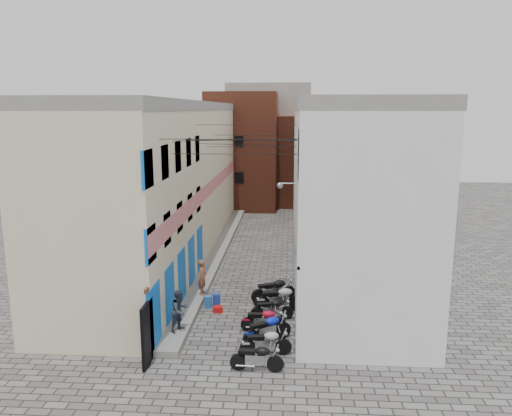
% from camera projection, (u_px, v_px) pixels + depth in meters
% --- Properties ---
extents(ground, '(90.00, 90.00, 0.00)m').
position_uv_depth(ground, '(223.00, 360.00, 17.28)').
color(ground, '#4F4C4A').
rests_on(ground, ground).
extents(plinth, '(0.90, 26.00, 0.25)m').
position_uv_depth(plinth, '(219.00, 251.00, 30.12)').
color(plinth, slate).
rests_on(plinth, ground).
extents(building_left, '(5.10, 27.00, 9.00)m').
position_uv_depth(building_left, '(168.00, 179.00, 29.42)').
color(building_left, beige).
rests_on(building_left, ground).
extents(building_right, '(5.94, 26.00, 9.00)m').
position_uv_depth(building_right, '(338.00, 181.00, 28.78)').
color(building_right, silver).
rests_on(building_right, ground).
extents(building_far_brick_left, '(6.00, 6.00, 10.00)m').
position_uv_depth(building_far_brick_left, '(243.00, 151.00, 43.85)').
color(building_far_brick_left, brown).
rests_on(building_far_brick_left, ground).
extents(building_far_brick_right, '(5.00, 6.00, 8.00)m').
position_uv_depth(building_far_brick_right, '(299.00, 160.00, 45.65)').
color(building_far_brick_right, brown).
rests_on(building_far_brick_right, ground).
extents(building_far_concrete, '(8.00, 5.00, 11.00)m').
position_uv_depth(building_far_concrete, '(269.00, 141.00, 49.48)').
color(building_far_concrete, slate).
rests_on(building_far_concrete, ground).
extents(far_shopfront, '(2.00, 0.30, 2.40)m').
position_uv_depth(far_shopfront, '(264.00, 199.00, 41.71)').
color(far_shopfront, black).
rests_on(far_shopfront, ground).
extents(overhead_wires, '(5.80, 13.02, 1.32)m').
position_uv_depth(overhead_wires, '(243.00, 140.00, 23.38)').
color(overhead_wires, black).
rests_on(overhead_wires, ground).
extents(motorcycle_a, '(1.82, 0.63, 1.04)m').
position_uv_depth(motorcycle_a, '(257.00, 356.00, 16.50)').
color(motorcycle_a, black).
rests_on(motorcycle_a, ground).
extents(motorcycle_b, '(1.91, 0.86, 1.07)m').
position_uv_depth(motorcycle_b, '(266.00, 341.00, 17.55)').
color(motorcycle_b, '#A9AAAE').
rests_on(motorcycle_b, ground).
extents(motorcycle_c, '(2.05, 1.66, 1.18)m').
position_uv_depth(motorcycle_c, '(267.00, 328.00, 18.52)').
color(motorcycle_c, '#0C1FBC').
rests_on(motorcycle_c, ground).
extents(motorcycle_d, '(1.82, 0.63, 1.04)m').
position_uv_depth(motorcycle_d, '(264.00, 319.00, 19.46)').
color(motorcycle_d, '#AE0C21').
rests_on(motorcycle_d, ground).
extents(motorcycle_e, '(1.84, 0.82, 1.03)m').
position_uv_depth(motorcycle_e, '(272.00, 308.00, 20.54)').
color(motorcycle_e, black).
rests_on(motorcycle_e, ground).
extents(motorcycle_f, '(2.27, 1.10, 1.26)m').
position_uv_depth(motorcycle_f, '(280.00, 297.00, 21.38)').
color(motorcycle_f, '#A5A6AA').
rests_on(motorcycle_f, ground).
extents(motorcycle_g, '(2.26, 1.41, 1.25)m').
position_uv_depth(motorcycle_g, '(274.00, 289.00, 22.40)').
color(motorcycle_g, black).
rests_on(motorcycle_g, ground).
extents(person_a, '(0.42, 0.61, 1.62)m').
position_uv_depth(person_a, '(203.00, 277.00, 22.67)').
color(person_a, '#995437').
rests_on(person_a, plinth).
extents(person_b, '(0.93, 0.98, 1.60)m').
position_uv_depth(person_b, '(180.00, 310.00, 18.93)').
color(person_b, '#2C3542').
rests_on(person_b, plinth).
extents(water_jug_near, '(0.42, 0.42, 0.53)m').
position_uv_depth(water_jug_near, '(208.00, 302.00, 21.88)').
color(water_jug_near, '#2466B6').
rests_on(water_jug_near, ground).
extents(water_jug_far, '(0.34, 0.34, 0.51)m').
position_uv_depth(water_jug_far, '(216.00, 299.00, 22.20)').
color(water_jug_far, '#213CA6').
rests_on(water_jug_far, ground).
extents(red_crate, '(0.43, 0.34, 0.25)m').
position_uv_depth(red_crate, '(218.00, 309.00, 21.39)').
color(red_crate, red).
rests_on(red_crate, ground).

